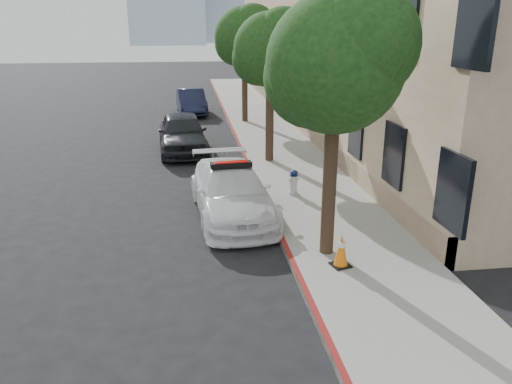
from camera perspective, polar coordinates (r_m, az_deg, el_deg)
The scene contains 12 objects.
ground at distance 12.88m, azimuth -7.01°, elevation -4.33°, with size 120.00×120.00×0.00m, color black.
sidewalk at distance 22.71m, azimuth 1.66°, elevation 6.15°, with size 3.20×50.00×0.15m, color gray.
curb_strip at distance 22.51m, azimuth -2.24°, elevation 6.03°, with size 0.12×50.00×0.15m, color maroon.
building at distance 28.41m, azimuth 11.83°, elevation 18.32°, with size 8.00×36.00×10.00m, color tan.
tree_near at distance 10.31m, azimuth 9.25°, elevation 14.39°, with size 2.92×2.82×5.62m.
tree_mid at distance 18.12m, azimuth 1.74°, elevation 16.01°, with size 2.77×2.64×5.43m.
tree_far at distance 26.03m, azimuth -1.27°, elevation 17.33°, with size 3.10×3.00×5.81m.
police_car at distance 13.50m, azimuth -2.81°, elevation 0.06°, with size 2.30×4.92×1.54m.
parked_car_mid at distance 20.62m, azimuth -8.42°, elevation 6.71°, with size 1.87×4.65×1.59m, color black.
parked_car_far at distance 29.61m, azimuth -7.42°, elevation 10.20°, with size 1.50×4.29×1.41m, color #151835.
fire_hydrant at distance 14.89m, azimuth 4.33°, elevation 1.10°, with size 0.32×0.29×0.75m.
traffic_cone at distance 10.65m, azimuth 9.73°, elevation -6.58°, with size 0.46×0.46×0.72m.
Camera 1 is at (-0.03, -11.87, 5.01)m, focal length 35.00 mm.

